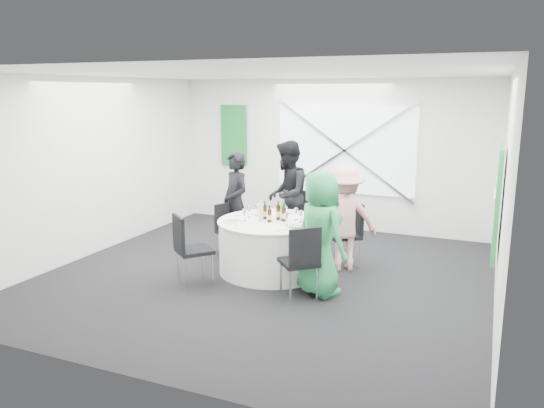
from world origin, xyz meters
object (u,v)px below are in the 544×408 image
at_px(person_man_back, 287,195).
at_px(person_woman_green, 320,233).
at_px(chair_back, 308,217).
at_px(person_man_back_left, 236,203).
at_px(chair_back_left, 228,226).
at_px(chair_front_left, 188,244).
at_px(banquet_table, 272,246).
at_px(person_woman_pink, 344,219).
at_px(green_water_bottle, 283,213).
at_px(chair_front_right, 301,257).
at_px(chair_back_right, 349,229).
at_px(clear_water_bottle, 260,212).

height_order(person_man_back, person_woman_green, person_man_back).
relative_size(chair_back, person_man_back_left, 0.59).
height_order(chair_back_left, chair_front_left, chair_front_left).
relative_size(banquet_table, person_man_back_left, 0.96).
bearing_deg(person_woman_pink, green_water_bottle, 1.60).
xyz_separation_m(chair_back, chair_front_left, (-0.97, -2.09, 0.00)).
height_order(chair_front_right, person_woman_pink, person_woman_pink).
xyz_separation_m(person_man_back, person_woman_green, (1.15, -1.79, -0.09)).
relative_size(chair_back, green_water_bottle, 3.27).
height_order(chair_back, person_woman_pink, person_woman_pink).
bearing_deg(chair_front_right, person_man_back_left, -83.43).
distance_m(banquet_table, green_water_bottle, 0.52).
bearing_deg(chair_back_right, banquet_table, -90.00).
distance_m(person_man_back_left, person_woman_pink, 1.83).
height_order(banquet_table, clear_water_bottle, clear_water_bottle).
relative_size(chair_front_right, person_man_back_left, 0.59).
height_order(chair_back_right, person_man_back, person_man_back).
height_order(person_man_back_left, green_water_bottle, person_man_back_left).
bearing_deg(chair_back_right, person_woman_pink, -47.01).
relative_size(banquet_table, person_woman_pink, 1.03).
height_order(chair_back_left, chair_front_right, chair_front_right).
relative_size(chair_back_right, clear_water_bottle, 3.09).
bearing_deg(chair_front_right, chair_back_left, -78.55).
relative_size(person_man_back_left, green_water_bottle, 5.50).
bearing_deg(person_woman_pink, chair_front_right, 54.69).
relative_size(chair_back, chair_back_right, 1.01).
height_order(chair_back_left, person_woman_pink, person_woman_pink).
bearing_deg(banquet_table, clear_water_bottle, -148.24).
distance_m(chair_back_left, person_man_back, 1.13).
bearing_deg(person_man_back, banquet_table, 0.00).
xyz_separation_m(chair_back_left, chair_front_left, (0.11, -1.37, 0.09)).
height_order(chair_front_right, person_man_back_left, person_man_back_left).
xyz_separation_m(chair_back_right, chair_front_left, (-1.77, -1.64, 0.00)).
xyz_separation_m(person_woman_pink, person_woman_green, (-0.02, -1.06, 0.05)).
relative_size(chair_back, chair_front_left, 1.00).
bearing_deg(chair_back, green_water_bottle, -82.49).
bearing_deg(person_man_back, clear_water_bottle, -6.75).
height_order(chair_back, chair_back_right, chair_back).
relative_size(chair_back, person_woman_green, 0.60).
height_order(person_man_back_left, person_woman_green, person_man_back_left).
bearing_deg(chair_back, chair_back_left, -138.50).
bearing_deg(person_woman_pink, banquet_table, -0.00).
distance_m(person_man_back, person_woman_pink, 1.39).
xyz_separation_m(banquet_table, person_man_back_left, (-0.90, 0.64, 0.44)).
relative_size(chair_front_left, green_water_bottle, 3.27).
bearing_deg(person_woman_green, chair_back_left, 3.71).
distance_m(banquet_table, chair_back_left, 1.02).
height_order(chair_front_right, green_water_bottle, green_water_bottle).
relative_size(chair_back_left, chair_front_right, 0.87).
relative_size(person_woman_pink, green_water_bottle, 5.11).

